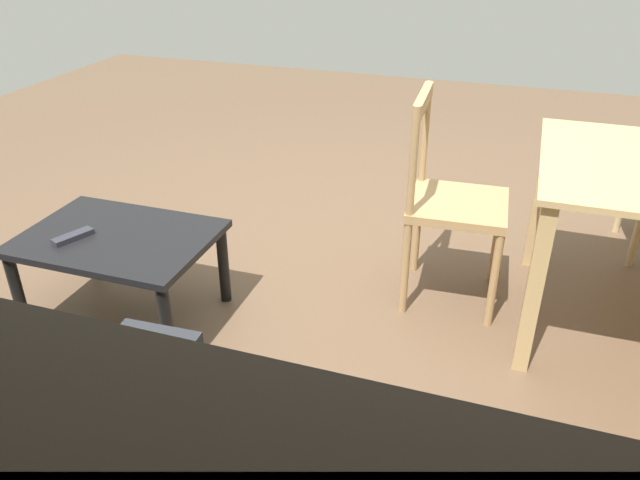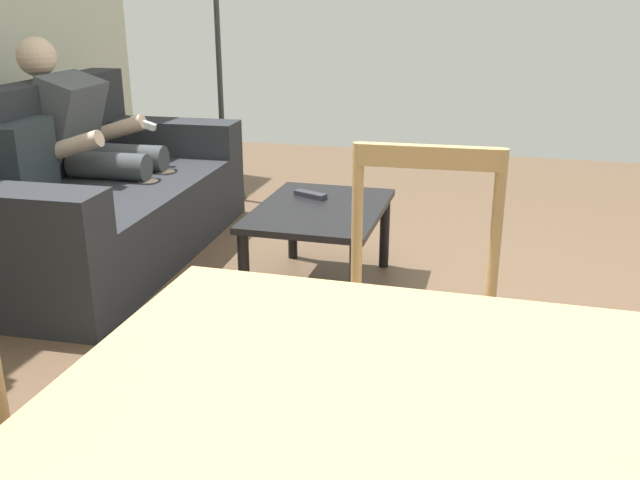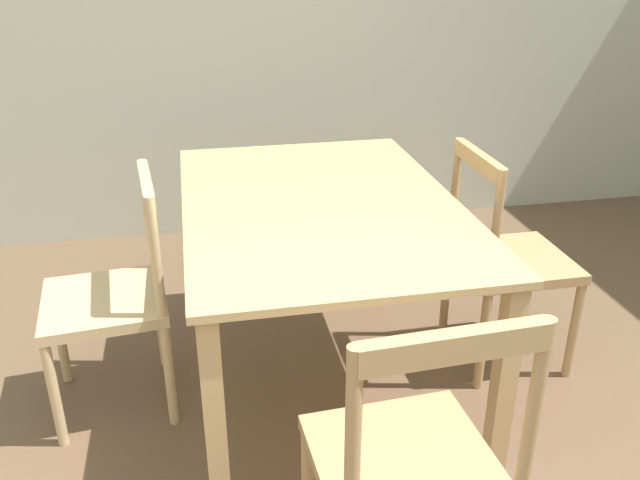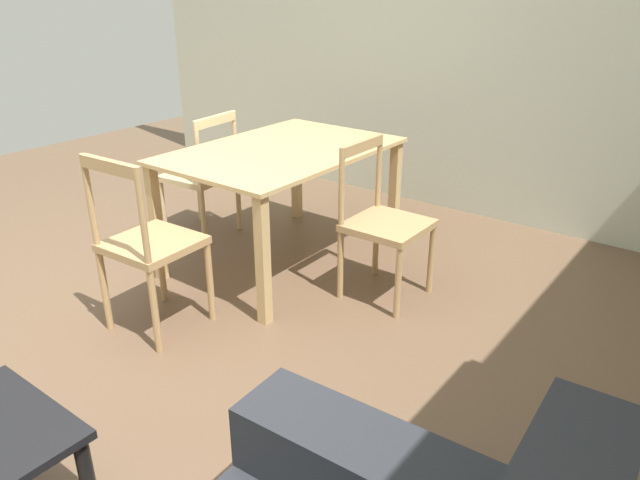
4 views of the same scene
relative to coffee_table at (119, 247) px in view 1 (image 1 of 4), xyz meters
The scene contains 4 objects.
ground_plane 1.08m from the coffee_table, 147.36° to the right, with size 8.20×8.20×0.00m, color brown.
coffee_table is the anchor object (origin of this frame).
tv_remote 0.19m from the coffee_table, 30.63° to the left, with size 0.05×0.17×0.02m, color #2D2D38.
dining_chair_facing_couch 1.45m from the coffee_table, 154.82° to the right, with size 0.44×0.44×0.96m.
Camera 1 is at (-0.69, 2.48, 1.65)m, focal length 35.00 mm.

